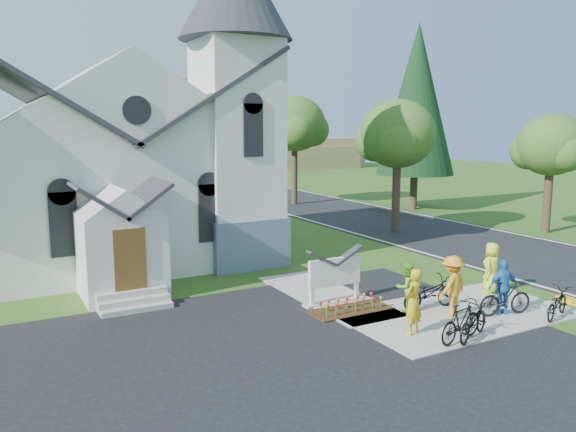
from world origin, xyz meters
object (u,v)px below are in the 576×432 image
cyclist_0 (413,301)px  cyclist_4 (491,268)px  cyclist_2 (503,287)px  bike_1 (461,322)px  bike_2 (473,321)px  bike_0 (430,293)px  bike_3 (505,298)px  cyclist_3 (452,286)px  bike_4 (557,303)px  church_sign (335,272)px  cyclist_1 (407,287)px

cyclist_0 → cyclist_4: cyclist_0 is taller
cyclist_4 → cyclist_2: bearing=25.1°
bike_1 → cyclist_2: (2.70, 0.98, 0.32)m
cyclist_0 → bike_2: bearing=117.4°
bike_0 → bike_1: size_ratio=1.12×
bike_3 → bike_0: bearing=57.5°
cyclist_3 → bike_3: bearing=138.0°
bike_4 → bike_1: bearing=69.9°
cyclist_0 → cyclist_3: (2.03, 0.59, 0.01)m
cyclist_3 → bike_3: 1.65m
bike_0 → cyclist_3: (0.16, -0.77, 0.40)m
bike_3 → cyclist_3: bearing=73.5°
bike_0 → bike_1: 2.67m
cyclist_3 → bike_2: bearing=49.3°
bike_1 → cyclist_4: (4.20, 2.75, 0.33)m
cyclist_3 → church_sign: bearing=-62.5°
cyclist_2 → cyclist_0: bearing=12.2°
bike_2 → church_sign: bearing=-4.4°
cyclist_0 → cyclist_4: size_ratio=1.05×
cyclist_0 → bike_2: (1.17, -1.05, -0.43)m
cyclist_0 → cyclist_4: (4.93, 1.70, -0.05)m
cyclist_3 → bike_1: bearing=38.5°
cyclist_1 → cyclist_2: bearing=155.1°
church_sign → cyclist_3: 3.63m
cyclist_2 → bike_3: 0.34m
cyclist_1 → cyclist_3: 1.33m
church_sign → bike_1: (1.07, -4.40, -0.45)m
cyclist_4 → bike_0: bearing=-18.5°
cyclist_2 → bike_4: size_ratio=1.01×
bike_0 → cyclist_4: cyclist_4 is taller
church_sign → bike_1: bearing=-76.4°
cyclist_0 → cyclist_1: bearing=-146.2°
bike_3 → cyclist_2: bearing=10.1°
bike_4 → bike_0: bearing=28.5°
cyclist_0 → cyclist_3: bearing=175.6°
bike_1 → bike_3: size_ratio=1.00×
bike_1 → cyclist_3: bearing=-50.4°
cyclist_3 → cyclist_0: bearing=3.2°
cyclist_3 → cyclist_4: size_ratio=1.06×
bike_2 → bike_3: size_ratio=1.03×
bike_3 → bike_4: size_ratio=1.05×
cyclist_0 → bike_0: 2.35m
cyclist_3 → bike_4: bearing=134.4°
bike_0 → bike_2: size_ratio=1.09×
bike_1 → cyclist_1: bearing=-20.0°
cyclist_1 → bike_4: bearing=153.2°
bike_1 → cyclist_0: bearing=22.7°
bike_1 → bike_2: size_ratio=0.97×
cyclist_3 → cyclist_4: (2.90, 1.11, -0.05)m
cyclist_2 → bike_1: bearing=33.2°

